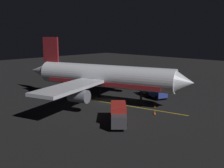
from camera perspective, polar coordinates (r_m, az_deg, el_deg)
name	(u,v)px	position (r m, az deg, el deg)	size (l,w,h in m)	color
ground_plane	(104,102)	(48.71, -1.70, -3.85)	(180.00, 180.00, 0.20)	black
apron_guide_stripe	(121,105)	(46.19, 2.02, -4.54)	(0.24, 23.85, 0.01)	gold
airliner	(101,77)	(48.01, -2.32, 1.60)	(31.59, 32.99, 11.69)	silver
baggage_truck	(118,114)	(36.35, 1.43, -6.64)	(6.07, 5.93, 2.63)	maroon
catering_truck	(154,91)	(51.74, 9.27, -1.61)	(4.22, 6.65, 2.33)	navy
ground_crew_worker	(124,109)	(40.69, 2.69, -5.40)	(0.40, 0.40, 1.74)	black
traffic_cone_near_left	(155,113)	(41.21, 9.32, -6.25)	(0.50, 0.50, 0.55)	#EA590F
traffic_cone_near_right	(114,120)	(37.35, 0.36, -7.92)	(0.50, 0.50, 0.55)	#EA590F
traffic_cone_under_wing	(155,106)	(45.07, 9.33, -4.75)	(0.50, 0.50, 0.55)	#EA590F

